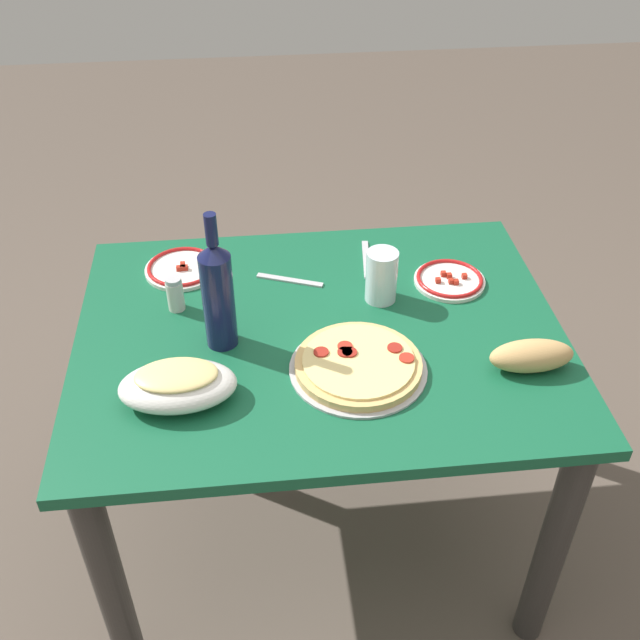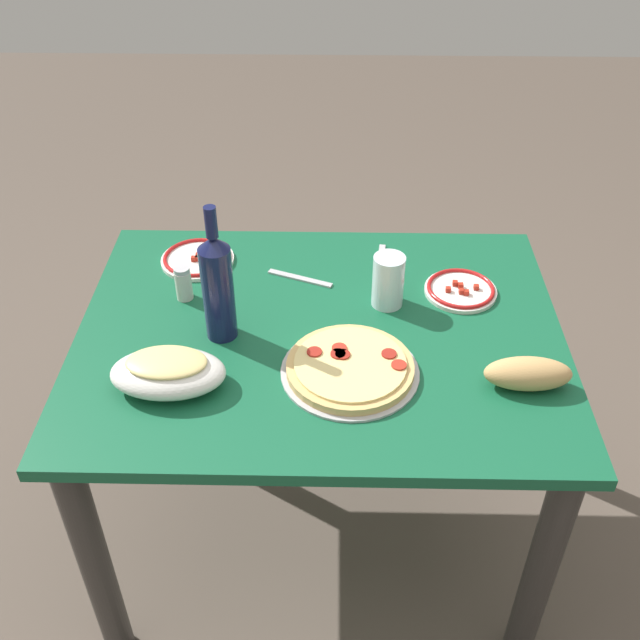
# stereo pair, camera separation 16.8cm
# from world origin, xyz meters

# --- Properties ---
(ground_plane) EXTENTS (8.00, 8.00, 0.00)m
(ground_plane) POSITION_xyz_m (0.00, 0.00, 0.00)
(ground_plane) COLOR brown
(ground_plane) RESTS_ON ground
(dining_table) EXTENTS (1.11, 0.85, 0.73)m
(dining_table) POSITION_xyz_m (0.00, 0.00, 0.60)
(dining_table) COLOR #145938
(dining_table) RESTS_ON ground
(pepperoni_pizza) EXTENTS (0.30, 0.30, 0.03)m
(pepperoni_pizza) POSITION_xyz_m (-0.07, 0.14, 0.75)
(pepperoni_pizza) COLOR #B7B7BC
(pepperoni_pizza) RESTS_ON dining_table
(baked_pasta_dish) EXTENTS (0.24, 0.15, 0.08)m
(baked_pasta_dish) POSITION_xyz_m (0.31, 0.19, 0.77)
(baked_pasta_dish) COLOR white
(baked_pasta_dish) RESTS_ON dining_table
(wine_bottle) EXTENTS (0.07, 0.07, 0.33)m
(wine_bottle) POSITION_xyz_m (0.22, 0.02, 0.87)
(wine_bottle) COLOR #141942
(wine_bottle) RESTS_ON dining_table
(water_glass) EXTENTS (0.08, 0.08, 0.13)m
(water_glass) POSITION_xyz_m (-0.16, -0.11, 0.80)
(water_glass) COLOR silver
(water_glass) RESTS_ON dining_table
(side_plate_near) EXTENTS (0.18, 0.18, 0.02)m
(side_plate_near) POSITION_xyz_m (-0.34, -0.15, 0.74)
(side_plate_near) COLOR white
(side_plate_near) RESTS_ON dining_table
(side_plate_far) EXTENTS (0.19, 0.19, 0.02)m
(side_plate_far) POSITION_xyz_m (0.32, -0.28, 0.74)
(side_plate_far) COLOR white
(side_plate_far) RESTS_ON dining_table
(bread_loaf) EXTENTS (0.18, 0.08, 0.07)m
(bread_loaf) POSITION_xyz_m (-0.43, 0.18, 0.77)
(bread_loaf) COLOR tan
(bread_loaf) RESTS_ON dining_table
(spice_shaker) EXTENTS (0.04, 0.04, 0.09)m
(spice_shaker) POSITION_xyz_m (0.33, -0.12, 0.78)
(spice_shaker) COLOR silver
(spice_shaker) RESTS_ON dining_table
(fork_left) EXTENTS (0.04, 0.17, 0.00)m
(fork_left) POSITION_xyz_m (-0.15, -0.27, 0.74)
(fork_left) COLOR #B7B7BC
(fork_left) RESTS_ON dining_table
(fork_right) EXTENTS (0.16, 0.08, 0.00)m
(fork_right) POSITION_xyz_m (0.05, -0.20, 0.74)
(fork_right) COLOR #B7B7BC
(fork_right) RESTS_ON dining_table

